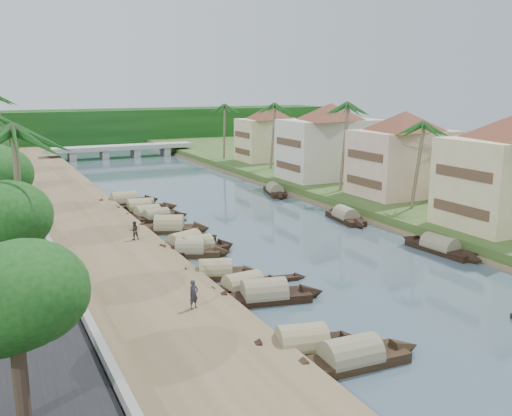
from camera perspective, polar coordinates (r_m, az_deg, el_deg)
name	(u,v)px	position (r m, az deg, el deg)	size (l,w,h in m)	color
ground	(322,257)	(47.37, 6.60, -4.94)	(220.00, 220.00, 0.00)	#3D505B
left_bank	(80,221)	(60.15, -17.16, -1.29)	(10.00, 180.00, 0.80)	brown
right_bank	(363,191)	(73.78, 10.69, 1.66)	(16.00, 180.00, 1.20)	#28461C
retaining_wall	(35,216)	(59.49, -21.21, -0.79)	(0.40, 180.00, 1.10)	gray
treeline	(92,127)	(140.50, -16.09, 7.78)	(120.00, 14.00, 8.00)	#0F360E
bridge	(120,149)	(113.35, -13.47, 5.78)	(28.00, 4.00, 2.40)	#9A9A90
building_near	(512,169)	(57.05, 24.22, 3.58)	(14.85, 14.85, 10.20)	beige
building_mid	(403,153)	(68.95, 14.52, 5.39)	(14.11, 14.11, 9.70)	beige
building_far	(330,140)	(79.45, 7.39, 6.73)	(15.59, 15.59, 10.20)	beige
building_distant	(269,133)	(97.19, 1.34, 7.54)	(12.62, 12.62, 9.20)	beige
sampan_0	(351,359)	(30.12, 9.45, -14.64)	(8.66, 2.21, 2.26)	black
sampan_1	(302,345)	(31.17, 4.62, -13.54)	(7.80, 3.43, 2.26)	black
sampan_2	(243,287)	(39.27, -1.30, -7.91)	(7.65, 2.21, 2.02)	black
sampan_3	(264,296)	(37.72, 0.82, -8.76)	(8.67, 3.46, 2.28)	black
sampan_4	(215,273)	(42.22, -4.08, -6.47)	(7.19, 3.81, 2.04)	black
sampan_5	(198,249)	(48.31, -5.85, -4.06)	(7.17, 2.30, 2.26)	black
sampan_6	(190,251)	(47.65, -6.59, -4.31)	(6.89, 4.41, 2.08)	black
sampan_7	(185,244)	(49.85, -7.14, -3.57)	(8.17, 4.64, 2.17)	black
sampan_8	(169,228)	(55.54, -8.67, -1.96)	(8.14, 5.10, 2.47)	black
sampan_9	(157,217)	(60.03, -9.91, -0.94)	(7.43, 2.26, 1.90)	black
sampan_10	(148,215)	(61.42, -10.77, -0.67)	(7.51, 2.43, 2.06)	black
sampan_11	(139,209)	(64.33, -11.58, -0.11)	(7.44, 2.08, 2.13)	black
sampan_12	(141,207)	(65.28, -11.47, 0.07)	(8.71, 2.87, 2.06)	black
sampan_13	(124,201)	(68.93, -13.03, 0.65)	(8.58, 2.10, 2.33)	black
sampan_14	(440,248)	(50.77, 17.92, -3.80)	(2.35, 8.89, 2.14)	black
sampan_15	(346,217)	(59.98, 8.95, -0.91)	(2.66, 8.27, 2.18)	black
sampan_16	(275,191)	(73.64, 1.89, 1.70)	(3.75, 8.66, 2.10)	black
canoe_1	(274,280)	(41.55, 1.77, -7.21)	(5.15, 1.56, 0.82)	black
canoe_2	(168,223)	(58.78, -8.79, -1.49)	(4.76, 1.85, 0.69)	black
palm_1	(418,126)	(61.02, 15.89, 7.90)	(3.20, 3.20, 10.30)	#72634C
palm_2	(344,106)	(69.58, 8.78, 10.01)	(3.20, 3.20, 11.95)	#72634C
palm_3	(272,106)	(87.51, 1.61, 10.14)	(3.20, 3.20, 11.23)	#72634C
palm_4	(12,134)	(31.57, -23.22, 6.82)	(3.20, 3.20, 11.91)	#72634C
palm_6	(1,121)	(69.60, -24.14, 7.97)	(3.20, 3.20, 10.33)	#72634C
palm_7	(224,107)	(99.39, -3.26, 10.08)	(3.20, 3.20, 10.68)	#72634C
palm_8	(2,99)	(97.36, -24.05, 9.96)	(3.20, 3.20, 12.14)	#72634C
tree_0	(13,300)	(22.76, -23.14, -8.42)	(4.70, 4.70, 6.93)	#433226
tree_6	(351,137)	(84.02, 9.46, 7.03)	(4.12, 4.12, 7.08)	#433226
person_near	(194,294)	(34.60, -6.25, -8.57)	(0.65, 0.43, 1.78)	#26262D
person_far	(134,230)	(50.24, -12.08, -2.21)	(0.79, 0.62, 1.63)	#362C26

